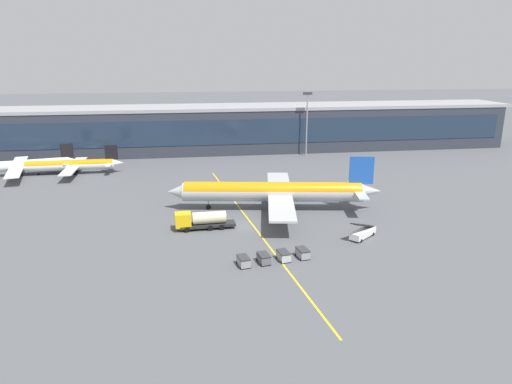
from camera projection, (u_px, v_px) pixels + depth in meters
name	position (u px, v px, depth m)	size (l,w,h in m)	color
ground_plane	(242.00, 226.00, 86.40)	(700.00, 700.00, 0.00)	#515459
apron_lead_in_line	(250.00, 222.00, 88.57)	(0.30, 80.00, 0.01)	yellow
terminal_building	(227.00, 128.00, 154.04)	(190.47, 18.83, 14.84)	#2D333D
main_airliner	(274.00, 192.00, 94.57)	(43.25, 34.63, 11.16)	#B2B7BC
fuel_tanker	(201.00, 220.00, 84.41)	(10.91, 3.07, 3.25)	#232326
belt_loader	(363.00, 232.00, 80.53)	(6.15, 5.44, 3.49)	white
baggage_cart_0	(243.00, 261.00, 69.64)	(2.01, 2.87, 1.48)	gray
baggage_cart_1	(264.00, 258.00, 70.61)	(2.01, 2.87, 1.48)	#595B60
baggage_cart_2	(283.00, 256.00, 71.58)	(2.01, 2.87, 1.48)	#B2B7BC
baggage_cart_3	(303.00, 253.00, 72.55)	(2.01, 2.87, 1.48)	gray
commuter_jet_far	(13.00, 166.00, 122.20)	(32.70, 26.39, 7.71)	white
commuter_jet_near	(71.00, 165.00, 124.01)	(27.47, 21.66, 7.51)	white
apron_light_mast_0	(307.00, 118.00, 144.93)	(2.80, 0.50, 19.75)	gray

